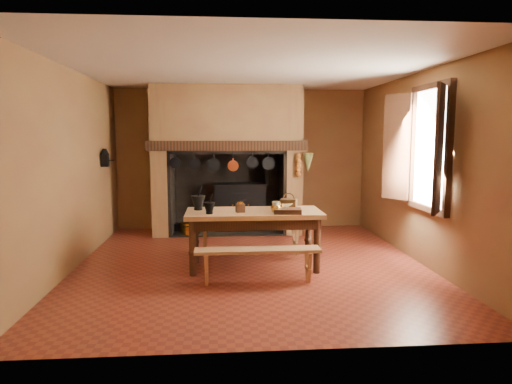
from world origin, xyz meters
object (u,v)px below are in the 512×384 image
wicker_basket (289,203)px  iron_range (240,206)px  bench_front (258,257)px  coffee_grinder (240,207)px  mixing_bowl (283,205)px  work_table (254,220)px

wicker_basket → iron_range: bearing=122.7°
bench_front → coffee_grinder: size_ratio=8.88×
bench_front → mixing_bowl: bearing=65.0°
work_table → bench_front: size_ratio=1.19×
wicker_basket → work_table: bearing=-134.8°
bench_front → coffee_grinder: (-0.19, 0.59, 0.55)m
work_table → mixing_bowl: bearing=31.8°
iron_range → work_table: (0.07, -2.65, 0.21)m
bench_front → coffee_grinder: 0.83m
iron_range → coffee_grinder: bearing=-92.5°
iron_range → mixing_bowl: bearing=-77.6°
iron_range → bench_front: iron_range is taller
wicker_basket → mixing_bowl: bearing=-166.0°
mixing_bowl → iron_range: bearing=102.4°
bench_front → coffee_grinder: bearing=108.1°
work_table → mixing_bowl: mixing_bowl is taller
work_table → wicker_basket: wicker_basket is taller
work_table → mixing_bowl: 0.55m
bench_front → mixing_bowl: 1.18m
iron_range → bench_front: size_ratio=1.00×
coffee_grinder → wicker_basket: size_ratio=0.67×
bench_front → work_table: bearing=90.0°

